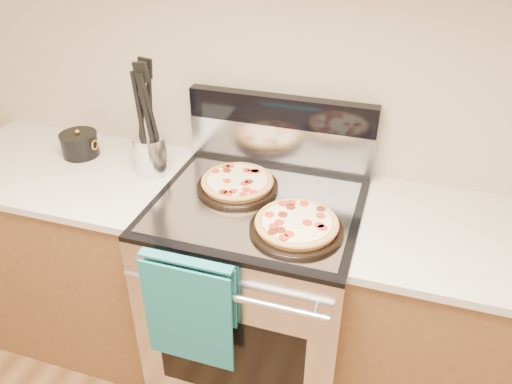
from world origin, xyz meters
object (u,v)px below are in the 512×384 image
(pepperoni_pizza_back, at_px, (237,183))
(pepperoni_pizza_front, at_px, (297,225))
(range_body, at_px, (257,296))
(saucepan, at_px, (80,145))
(utensil_crock, at_px, (151,155))

(pepperoni_pizza_back, relative_size, pepperoni_pizza_front, 0.98)
(range_body, distance_m, pepperoni_pizza_back, 0.51)
(saucepan, bearing_deg, range_body, -9.55)
(utensil_crock, bearing_deg, saucepan, 173.31)
(range_body, distance_m, pepperoni_pizza_front, 0.54)
(utensil_crock, relative_size, saucepan, 1.05)
(range_body, height_order, saucepan, saucepan)
(range_body, height_order, utensil_crock, utensil_crock)
(range_body, xyz_separation_m, saucepan, (-0.85, 0.14, 0.51))
(pepperoni_pizza_front, relative_size, saucepan, 2.04)
(pepperoni_pizza_front, bearing_deg, pepperoni_pizza_back, 144.99)
(pepperoni_pizza_front, distance_m, saucepan, 1.07)
(utensil_crock, bearing_deg, range_body, -11.71)
(pepperoni_pizza_front, height_order, saucepan, saucepan)
(range_body, bearing_deg, saucepan, 170.45)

